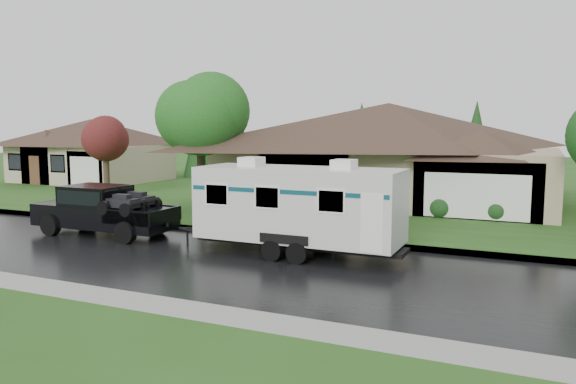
# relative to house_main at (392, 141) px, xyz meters

# --- Properties ---
(ground) EXTENTS (140.00, 140.00, 0.00)m
(ground) POSITION_rel_house_main_xyz_m (-2.29, -13.84, -3.59)
(ground) COLOR #254E18
(ground) RESTS_ON ground
(road) EXTENTS (140.00, 8.00, 0.01)m
(road) POSITION_rel_house_main_xyz_m (-2.29, -15.84, -3.59)
(road) COLOR black
(road) RESTS_ON ground
(curb) EXTENTS (140.00, 0.50, 0.15)m
(curb) POSITION_rel_house_main_xyz_m (-2.29, -11.59, -3.52)
(curb) COLOR gray
(curb) RESTS_ON ground
(lawn) EXTENTS (140.00, 26.00, 0.15)m
(lawn) POSITION_rel_house_main_xyz_m (-2.29, 1.16, -3.52)
(lawn) COLOR #254E18
(lawn) RESTS_ON ground
(house_main) EXTENTS (19.44, 10.80, 6.90)m
(house_main) POSITION_rel_house_main_xyz_m (0.00, 0.00, 0.00)
(house_main) COLOR tan
(house_main) RESTS_ON lawn
(house_far) EXTENTS (10.80, 8.64, 5.80)m
(house_far) POSITION_rel_house_main_xyz_m (-24.07, 2.02, -0.62)
(house_far) COLOR tan
(house_far) RESTS_ON lawn
(tree_left_green) EXTENTS (4.19, 4.19, 6.94)m
(tree_left_green) POSITION_rel_house_main_xyz_m (-8.57, -6.59, 1.37)
(tree_left_green) COLOR #382B1E
(tree_left_green) RESTS_ON lawn
(tree_red) EXTENTS (3.11, 3.11, 5.15)m
(tree_red) POSITION_rel_house_main_xyz_m (-16.14, -5.35, 0.12)
(tree_red) COLOR #382B1E
(tree_red) RESTS_ON lawn
(shrub_row) EXTENTS (13.60, 1.00, 1.00)m
(shrub_row) POSITION_rel_house_main_xyz_m (-0.29, -4.54, -2.94)
(shrub_row) COLOR #143814
(shrub_row) RESTS_ON lawn
(pickup_truck) EXTENTS (6.11, 2.32, 2.04)m
(pickup_truck) POSITION_rel_house_main_xyz_m (-8.64, -13.97, -2.50)
(pickup_truck) COLOR black
(pickup_truck) RESTS_ON ground
(travel_trailer) EXTENTS (7.53, 2.65, 3.38)m
(travel_trailer) POSITION_rel_house_main_xyz_m (0.17, -13.97, -1.80)
(travel_trailer) COLOR silver
(travel_trailer) RESTS_ON ground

